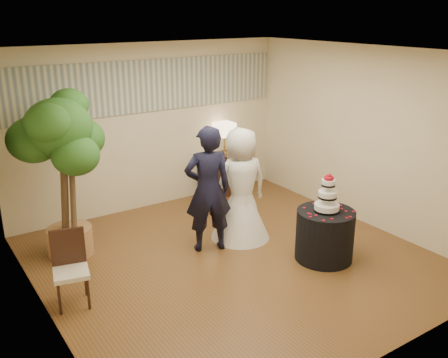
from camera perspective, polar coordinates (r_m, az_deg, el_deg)
floor at (r=7.01m, az=1.15°, el=-9.18°), size 5.00×5.00×0.00m
ceiling at (r=6.21m, az=1.33°, el=14.28°), size 5.00×5.00×0.00m
wall_back at (r=8.57m, az=-8.44°, el=5.86°), size 5.00×0.06×2.80m
wall_front at (r=4.78m, az=18.78°, el=-5.57°), size 5.00×0.06×2.80m
wall_left at (r=5.51m, az=-20.61°, el=-2.52°), size 0.06×5.00×2.80m
wall_right at (r=8.12m, az=15.89°, el=4.62°), size 0.06×5.00×2.80m
mural_border at (r=8.43m, az=-8.61°, el=10.48°), size 4.90×0.02×0.85m
groom at (r=6.96m, az=-1.84°, el=-1.20°), size 0.77×0.62×1.82m
bride at (r=7.34m, az=1.94°, el=-0.61°), size 1.00×1.00×1.70m
cake_table at (r=7.02m, az=11.44°, el=-6.30°), size 0.97×0.97×0.71m
wedding_cake at (r=6.79m, az=11.77°, el=-1.54°), size 0.34×0.34×0.53m
console at (r=9.29m, az=0.05°, el=0.61°), size 0.97×0.49×0.78m
table_lamp at (r=9.10m, az=0.06°, el=4.68°), size 0.32×0.32×0.58m
ficus_tree at (r=7.04m, az=-17.90°, el=0.36°), size 1.58×1.58×2.34m
side_chair at (r=6.08m, az=-17.10°, el=-9.97°), size 0.50×0.51×0.90m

